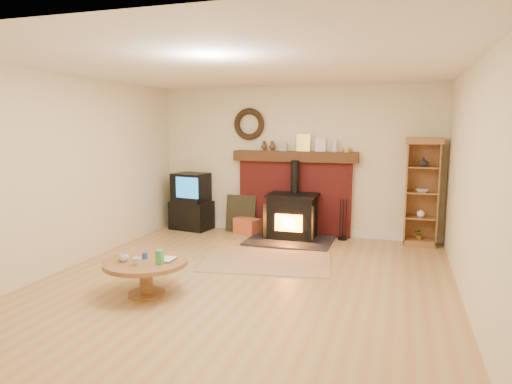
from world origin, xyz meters
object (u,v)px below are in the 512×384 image
(wood_stove, at_px, (292,217))
(curio_cabinet, at_px, (422,192))
(tv_unit, at_px, (191,202))
(coffee_table, at_px, (146,267))

(wood_stove, bearing_deg, curio_cabinet, 7.59)
(wood_stove, height_order, tv_unit, wood_stove)
(wood_stove, distance_m, coffee_table, 3.20)
(tv_unit, distance_m, coffee_table, 3.38)
(wood_stove, bearing_deg, tv_unit, 174.46)
(wood_stove, relative_size, curio_cabinet, 0.81)
(coffee_table, bearing_deg, tv_unit, 106.80)
(wood_stove, xyz_separation_m, tv_unit, (-1.97, 0.19, 0.12))
(tv_unit, xyz_separation_m, curio_cabinet, (4.04, 0.08, 0.37))
(curio_cabinet, bearing_deg, tv_unit, -178.82)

